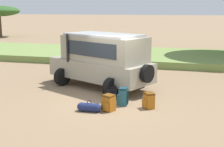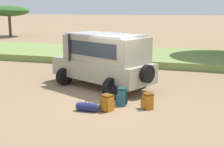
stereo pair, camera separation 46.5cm
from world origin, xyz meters
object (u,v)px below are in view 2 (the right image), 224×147
object	(u,v)px
backpack_outermost	(148,101)
duffel_bag_low_black_case	(87,107)
backpack_beside_front_wheel	(122,97)
safari_vehicle	(103,59)
acacia_tree_far_left	(9,11)
backpack_cluster_center	(107,103)
backpack_near_rear_wheel	(111,93)

from	to	relation	value
backpack_outermost	duffel_bag_low_black_case	distance (m)	2.16
backpack_beside_front_wheel	safari_vehicle	bearing A→B (deg)	122.69
backpack_outermost	acacia_tree_far_left	size ratio (longest dim) A/B	0.11
safari_vehicle	backpack_beside_front_wheel	xyz separation A→B (m)	(1.54, -2.40, -0.97)
acacia_tree_far_left	backpack_outermost	bearing A→B (deg)	-46.71
acacia_tree_far_left	safari_vehicle	bearing A→B (deg)	-46.95
backpack_cluster_center	safari_vehicle	bearing A→B (deg)	110.80
safari_vehicle	backpack_near_rear_wheel	bearing A→B (deg)	-62.18
backpack_near_rear_wheel	backpack_outermost	distance (m)	1.77
backpack_cluster_center	backpack_outermost	bearing A→B (deg)	26.54
backpack_near_rear_wheel	acacia_tree_far_left	xyz separation A→B (m)	(-20.62, 22.83, 2.93)
backpack_near_rear_wheel	backpack_cluster_center	bearing A→B (deg)	-78.80
duffel_bag_low_black_case	backpack_outermost	bearing A→B (deg)	25.10
backpack_near_rear_wheel	backpack_outermost	world-z (taller)	backpack_outermost
safari_vehicle	backpack_near_rear_wheel	world-z (taller)	safari_vehicle
backpack_outermost	acacia_tree_far_left	world-z (taller)	acacia_tree_far_left
duffel_bag_low_black_case	acacia_tree_far_left	world-z (taller)	acacia_tree_far_left
safari_vehicle	duffel_bag_low_black_case	xyz separation A→B (m)	(0.57, -3.43, -1.14)
safari_vehicle	backpack_cluster_center	xyz separation A→B (m)	(1.20, -3.17, -1.01)
backpack_near_rear_wheel	backpack_beside_front_wheel	bearing A→B (deg)	-46.45
backpack_cluster_center	acacia_tree_far_left	xyz separation A→B (m)	(-20.90, 24.25, 2.91)
safari_vehicle	backpack_near_rear_wheel	distance (m)	2.23
acacia_tree_far_left	backpack_near_rear_wheel	bearing A→B (deg)	-47.92
backpack_beside_front_wheel	backpack_near_rear_wheel	world-z (taller)	backpack_beside_front_wheel
safari_vehicle	backpack_cluster_center	size ratio (longest dim) A/B	9.21
backpack_cluster_center	backpack_near_rear_wheel	size ratio (longest dim) A/B	1.11
backpack_cluster_center	duffel_bag_low_black_case	size ratio (longest dim) A/B	0.66
backpack_beside_front_wheel	backpack_near_rear_wheel	distance (m)	0.89
backpack_near_rear_wheel	duffel_bag_low_black_case	distance (m)	1.71
safari_vehicle	backpack_outermost	xyz separation A→B (m)	(2.53, -2.51, -1.01)
backpack_outermost	duffel_bag_low_black_case	xyz separation A→B (m)	(-1.95, -0.92, -0.13)
acacia_tree_far_left	duffel_bag_low_black_case	bearing A→B (deg)	-50.41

